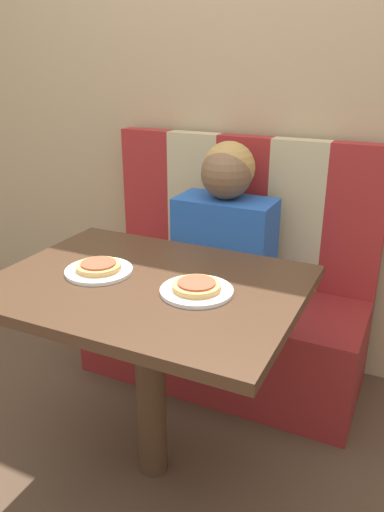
# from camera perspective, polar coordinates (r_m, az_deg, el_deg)

# --- Properties ---
(ground_plane) EXTENTS (12.00, 12.00, 0.00)m
(ground_plane) POSITION_cam_1_polar(r_m,az_deg,el_deg) (1.96, -4.38, -22.91)
(ground_plane) COLOR #4C3828
(wall_back) EXTENTS (7.00, 0.05, 2.60)m
(wall_back) POSITION_cam_1_polar(r_m,az_deg,el_deg) (2.27, 7.31, 19.69)
(wall_back) COLOR tan
(wall_back) RESTS_ON ground_plane
(booth_seat) EXTENTS (1.21, 0.51, 0.42)m
(booth_seat) POSITION_cam_1_polar(r_m,az_deg,el_deg) (2.29, 3.49, -8.87)
(booth_seat) COLOR maroon
(booth_seat) RESTS_ON ground_plane
(booth_backrest) EXTENTS (1.21, 0.08, 0.64)m
(booth_backrest) POSITION_cam_1_polar(r_m,az_deg,el_deg) (2.26, 5.88, 5.42)
(booth_backrest) COLOR maroon
(booth_backrest) RESTS_ON booth_seat
(dining_table) EXTENTS (0.93, 0.71, 0.74)m
(dining_table) POSITION_cam_1_polar(r_m,az_deg,el_deg) (1.58, -5.04, -6.28)
(dining_table) COLOR #422B1C
(dining_table) RESTS_ON ground_plane
(person) EXTENTS (0.40, 0.24, 0.65)m
(person) POSITION_cam_1_polar(r_m,az_deg,el_deg) (2.08, 3.87, 3.86)
(person) COLOR #2356B2
(person) RESTS_ON booth_seat
(plate_left) EXTENTS (0.21, 0.21, 0.01)m
(plate_left) POSITION_cam_1_polar(r_m,az_deg,el_deg) (1.61, -10.60, -1.67)
(plate_left) COLOR white
(plate_left) RESTS_ON dining_table
(plate_right) EXTENTS (0.21, 0.21, 0.01)m
(plate_right) POSITION_cam_1_polar(r_m,az_deg,el_deg) (1.45, 0.53, -4.01)
(plate_right) COLOR white
(plate_right) RESTS_ON dining_table
(pizza_left) EXTENTS (0.14, 0.14, 0.02)m
(pizza_left) POSITION_cam_1_polar(r_m,az_deg,el_deg) (1.61, -10.64, -1.13)
(pizza_left) COLOR tan
(pizza_left) RESTS_ON plate_left
(pizza_right) EXTENTS (0.14, 0.14, 0.02)m
(pizza_right) POSITION_cam_1_polar(r_m,az_deg,el_deg) (1.44, 0.53, -3.42)
(pizza_right) COLOR tan
(pizza_right) RESTS_ON plate_right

